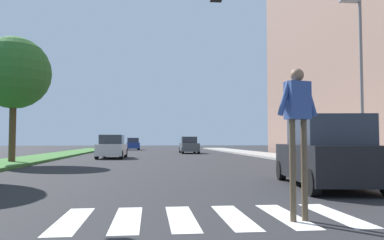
% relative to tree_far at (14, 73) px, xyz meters
% --- Properties ---
extents(ground_plane, '(140.00, 140.00, 0.00)m').
position_rel_tree_far_xyz_m(ground_plane, '(8.54, 7.75, -5.05)').
color(ground_plane, '#262628').
extents(crosswalk, '(4.95, 2.20, 0.01)m').
position_rel_tree_far_xyz_m(crosswalk, '(8.54, -15.58, -5.04)').
color(crosswalk, silver).
rests_on(crosswalk, ground_plane).
extents(median_strip, '(3.20, 64.00, 0.15)m').
position_rel_tree_far_xyz_m(median_strip, '(-0.21, 5.75, -4.97)').
color(median_strip, '#386B2D').
rests_on(median_strip, ground_plane).
extents(tree_far, '(4.01, 4.01, 6.92)m').
position_rel_tree_far_xyz_m(tree_far, '(0.00, 0.00, 0.00)').
color(tree_far, '#4C3823').
rests_on(tree_far, median_strip).
extents(sidewalk_right, '(3.00, 64.00, 0.15)m').
position_rel_tree_far_xyz_m(sidewalk_right, '(17.35, 5.75, -4.97)').
color(sidewalk_right, '#9E9991').
rests_on(sidewalk_right, ground_plane).
extents(street_lamp_right, '(1.02, 0.24, 7.50)m').
position_rel_tree_far_xyz_m(street_lamp_right, '(16.76, -6.15, -0.45)').
color(street_lamp_right, slate).
rests_on(street_lamp_right, sidewalk_right).
extents(pedestrian_performer, '(0.75, 0.32, 2.49)m').
position_rel_tree_far_xyz_m(pedestrian_performer, '(9.96, -16.04, -3.39)').
color(pedestrian_performer, brown).
rests_on(pedestrian_performer, ground_plane).
extents(suv_crossing, '(2.53, 4.82, 1.97)m').
position_rel_tree_far_xyz_m(suv_crossing, '(12.47, -11.76, -4.12)').
color(suv_crossing, black).
rests_on(suv_crossing, ground_plane).
extents(sedan_midblock, '(1.99, 4.43, 1.71)m').
position_rel_tree_far_xyz_m(sedan_midblock, '(4.79, 6.54, -4.26)').
color(sedan_midblock, silver).
rests_on(sedan_midblock, ground_plane).
extents(sedan_distant, '(1.78, 4.44, 1.68)m').
position_rel_tree_far_xyz_m(sedan_distant, '(11.49, 16.80, -4.27)').
color(sedan_distant, '#474C51').
rests_on(sedan_distant, ground_plane).
extents(sedan_far_horizon, '(2.03, 4.13, 1.66)m').
position_rel_tree_far_xyz_m(sedan_far_horizon, '(5.20, 31.38, -4.28)').
color(sedan_far_horizon, navy).
rests_on(sedan_far_horizon, ground_plane).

